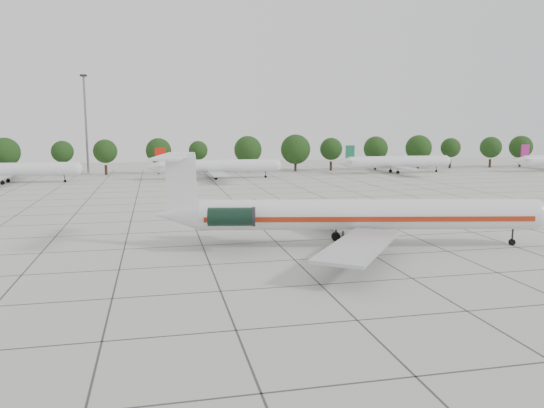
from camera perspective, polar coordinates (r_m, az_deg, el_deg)
The scene contains 8 objects.
ground at distance 57.94m, azimuth 0.42°, elevation -4.09°, with size 260.00×260.00×0.00m, color beige.
apron_joints at distance 72.36m, azimuth -2.22°, elevation -1.54°, with size 170.00×170.00×0.02m, color #383838.
main_airliner at distance 55.83m, azimuth 7.91°, elevation -1.08°, with size 40.87×31.81×9.67m.
bg_airliner_b at distance 128.29m, azimuth -26.48°, elevation 3.28°, with size 28.24×27.20×7.40m.
bg_airliner_c at distance 125.44m, azimuth -5.82°, elevation 4.04°, with size 28.24×27.20×7.40m.
bg_airliner_d at distance 143.72m, azimuth 13.33°, elevation 4.42°, with size 28.24×27.20×7.40m.
tree_line at distance 140.29m, azimuth -12.10°, elevation 5.62°, with size 249.86×8.44×10.22m.
floodlight_mast at distance 148.16m, azimuth -19.41°, elevation 8.69°, with size 1.60×1.60×25.45m.
Camera 1 is at (-12.57, -55.12, 12.68)m, focal length 35.00 mm.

